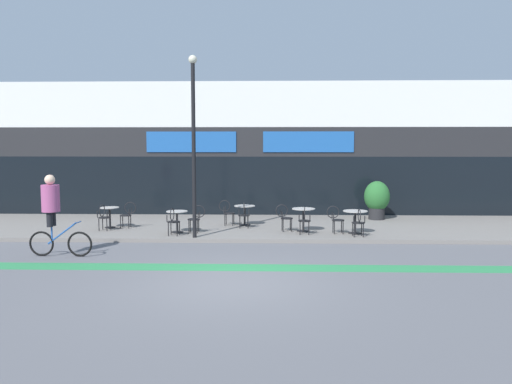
{
  "coord_description": "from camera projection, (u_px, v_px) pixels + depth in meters",
  "views": [
    {
      "loc": [
        0.85,
        -10.44,
        2.93
      ],
      "look_at": [
        0.35,
        6.95,
        1.34
      ],
      "focal_mm": 35.0,
      "sensor_mm": 36.0,
      "label": 1
    }
  ],
  "objects": [
    {
      "name": "lamp_post",
      "position": [
        194.0,
        134.0,
        15.17
      ],
      "size": [
        0.26,
        0.26,
        5.55
      ],
      "color": "black",
      "rests_on": "sidewalk_slab"
    },
    {
      "name": "cafe_chair_0_side",
      "position": [
        128.0,
        213.0,
        17.25
      ],
      "size": [
        0.58,
        0.41,
        0.9
      ],
      "rotation": [
        0.0,
        0.0,
        3.17
      ],
      "color": "black",
      "rests_on": "sidewalk_slab"
    },
    {
      "name": "sidewalk_slab",
      "position": [
        247.0,
        227.0,
        17.89
      ],
      "size": [
        40.0,
        5.5,
        0.12
      ],
      "primitive_type": "cube",
      "color": "slate",
      "rests_on": "ground"
    },
    {
      "name": "cafe_chair_4_near",
      "position": [
        359.0,
        221.0,
        15.48
      ],
      "size": [
        0.4,
        0.58,
        0.9
      ],
      "rotation": [
        0.0,
        0.0,
        1.58
      ],
      "color": "black",
      "rests_on": "sidewalk_slab"
    },
    {
      "name": "storefront_facade",
      "position": [
        252.0,
        150.0,
        22.34
      ],
      "size": [
        40.0,
        4.06,
        5.57
      ],
      "color": "silver",
      "rests_on": "ground"
    },
    {
      "name": "planter_pot",
      "position": [
        377.0,
        199.0,
        19.24
      ],
      "size": [
        0.97,
        0.97,
        1.48
      ],
      "color": "#232326",
      "rests_on": "sidewalk_slab"
    },
    {
      "name": "bistro_table_3",
      "position": [
        303.0,
        215.0,
        16.52
      ],
      "size": [
        0.77,
        0.77,
        0.77
      ],
      "color": "black",
      "rests_on": "sidewalk_slab"
    },
    {
      "name": "cyclist_0",
      "position": [
        53.0,
        208.0,
        13.23
      ],
      "size": [
        1.73,
        0.5,
        2.19
      ],
      "rotation": [
        0.0,
        0.0,
        -0.03
      ],
      "color": "black",
      "rests_on": "ground"
    },
    {
      "name": "cafe_chair_4_side",
      "position": [
        336.0,
        218.0,
        16.12
      ],
      "size": [
        0.58,
        0.41,
        0.9
      ],
      "rotation": [
        0.0,
        0.0,
        0.03
      ],
      "color": "black",
      "rests_on": "sidewalk_slab"
    },
    {
      "name": "ground_plane",
      "position": [
        230.0,
        284.0,
        10.68
      ],
      "size": [
        120.0,
        120.0,
        0.0
      ],
      "primitive_type": "plane",
      "color": "#5B5B60"
    },
    {
      "name": "cafe_chair_1_side",
      "position": [
        196.0,
        217.0,
        16.28
      ],
      "size": [
        0.57,
        0.4,
        0.9
      ],
      "rotation": [
        0.0,
        0.0,
        3.14
      ],
      "color": "black",
      "rests_on": "sidewalk_slab"
    },
    {
      "name": "cafe_chair_3_near",
      "position": [
        305.0,
        219.0,
        15.9
      ],
      "size": [
        0.43,
        0.59,
        0.9
      ],
      "rotation": [
        0.0,
        0.0,
        1.51
      ],
      "color": "black",
      "rests_on": "sidewalk_slab"
    },
    {
      "name": "cafe_chair_1_near",
      "position": [
        173.0,
        220.0,
        15.68
      ],
      "size": [
        0.44,
        0.59,
        0.9
      ],
      "rotation": [
        0.0,
        0.0,
        1.48
      ],
      "color": "black",
      "rests_on": "sidewalk_slab"
    },
    {
      "name": "bike_lane_stripe",
      "position": [
        235.0,
        267.0,
        12.09
      ],
      "size": [
        36.0,
        0.7,
        0.01
      ],
      "primitive_type": "cube",
      "color": "#2D844C",
      "rests_on": "ground"
    },
    {
      "name": "cafe_chair_2_side",
      "position": [
        227.0,
        211.0,
        17.83
      ],
      "size": [
        0.59,
        0.43,
        0.9
      ],
      "rotation": [
        0.0,
        0.0,
        -0.08
      ],
      "color": "black",
      "rests_on": "sidewalk_slab"
    },
    {
      "name": "cafe_chair_2_near",
      "position": [
        244.0,
        213.0,
        17.18
      ],
      "size": [
        0.43,
        0.59,
        0.9
      ],
      "rotation": [
        0.0,
        0.0,
        1.65
      ],
      "color": "black",
      "rests_on": "sidewalk_slab"
    },
    {
      "name": "cafe_chair_0_near",
      "position": [
        103.0,
        215.0,
        16.64
      ],
      "size": [
        0.44,
        0.59,
        0.9
      ],
      "rotation": [
        0.0,
        0.0,
        1.46
      ],
      "color": "black",
      "rests_on": "sidewalk_slab"
    },
    {
      "name": "cafe_chair_3_side",
      "position": [
        285.0,
        216.0,
        16.53
      ],
      "size": [
        0.59,
        0.44,
        0.9
      ],
      "rotation": [
        0.0,
        0.0,
        0.11
      ],
      "color": "black",
      "rests_on": "sidewalk_slab"
    },
    {
      "name": "bistro_table_2",
      "position": [
        245.0,
        211.0,
        17.81
      ],
      "size": [
        0.74,
        0.74,
        0.71
      ],
      "color": "black",
      "rests_on": "sidewalk_slab"
    },
    {
      "name": "bistro_table_0",
      "position": [
        110.0,
        213.0,
        17.26
      ],
      "size": [
        0.65,
        0.65,
        0.71
      ],
      "color": "black",
      "rests_on": "sidewalk_slab"
    },
    {
      "name": "bistro_table_4",
      "position": [
        355.0,
        217.0,
        16.11
      ],
      "size": [
        0.79,
        0.79,
        0.74
      ],
      "color": "black",
      "rests_on": "sidewalk_slab"
    },
    {
      "name": "bistro_table_1",
      "position": [
        177.0,
        217.0,
        16.3
      ],
      "size": [
        0.7,
        0.7,
        0.71
      ],
      "color": "black",
      "rests_on": "sidewalk_slab"
    }
  ]
}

